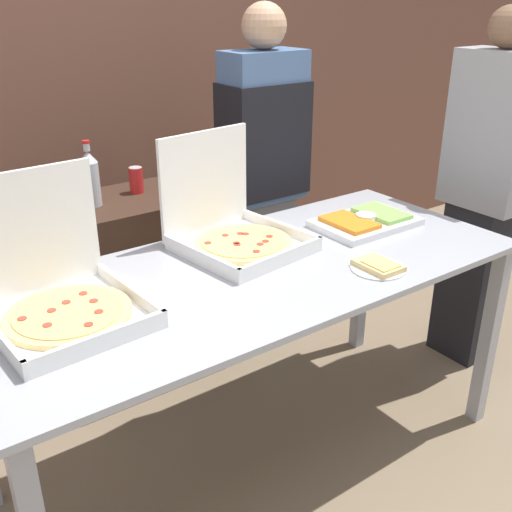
{
  "coord_description": "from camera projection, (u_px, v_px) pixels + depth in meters",
  "views": [
    {
      "loc": [
        -1.18,
        -1.64,
        1.85
      ],
      "look_at": [
        0.0,
        0.0,
        0.95
      ],
      "focal_mm": 42.0,
      "sensor_mm": 36.0,
      "label": 1
    }
  ],
  "objects": [
    {
      "name": "person_server_vest",
      "position": [
        263.0,
        169.0,
        3.03
      ],
      "size": [
        0.42,
        0.24,
        1.81
      ],
      "rotation": [
        0.0,
        0.0,
        3.14
      ],
      "color": "slate",
      "rests_on": "ground_plane"
    },
    {
      "name": "brick_wall_behind",
      "position": [
        75.0,
        80.0,
        3.29
      ],
      "size": [
        10.0,
        0.06,
        2.8
      ],
      "color": "brown",
      "rests_on": "ground_plane"
    },
    {
      "name": "veggie_tray",
      "position": [
        365.0,
        221.0,
        2.62
      ],
      "size": [
        0.44,
        0.29,
        0.05
      ],
      "color": "white",
      "rests_on": "buffet_table"
    },
    {
      "name": "paper_plate_front_right",
      "position": [
        378.0,
        266.0,
        2.21
      ],
      "size": [
        0.2,
        0.2,
        0.03
      ],
      "color": "white",
      "rests_on": "buffet_table"
    },
    {
      "name": "soda_can_colored",
      "position": [
        136.0,
        180.0,
        2.84
      ],
      "size": [
        0.07,
        0.07,
        0.12
      ],
      "color": "red",
      "rests_on": "sideboard_podium"
    },
    {
      "name": "pizza_box_near_right",
      "position": [
        234.0,
        228.0,
        2.39
      ],
      "size": [
        0.5,
        0.51,
        0.44
      ],
      "rotation": [
        0.0,
        0.0,
        0.13
      ],
      "color": "white",
      "rests_on": "buffet_table"
    },
    {
      "name": "ground_plane",
      "position": [
        256.0,
        456.0,
        2.6
      ],
      "size": [
        16.0,
        16.0,
        0.0
      ],
      "primitive_type": "plane",
      "color": "#847056"
    },
    {
      "name": "person_guest_plaid",
      "position": [
        483.0,
        190.0,
        2.97
      ],
      "size": [
        0.22,
        0.4,
        1.8
      ],
      "rotation": [
        0.0,
        0.0,
        1.57
      ],
      "color": "black",
      "rests_on": "ground_plane"
    },
    {
      "name": "sideboard_podium",
      "position": [
        130.0,
        292.0,
        2.96
      ],
      "size": [
        0.8,
        0.47,
        0.97
      ],
      "color": "#382319",
      "rests_on": "ground_plane"
    },
    {
      "name": "soda_can_silver",
      "position": [
        51.0,
        190.0,
        2.69
      ],
      "size": [
        0.07,
        0.07,
        0.12
      ],
      "color": "silver",
      "rests_on": "sideboard_podium"
    },
    {
      "name": "pizza_box_far_right",
      "position": [
        59.0,
        294.0,
        1.87
      ],
      "size": [
        0.47,
        0.49,
        0.44
      ],
      "rotation": [
        0.0,
        0.0,
        0.06
      ],
      "color": "white",
      "rests_on": "buffet_table"
    },
    {
      "name": "soda_bottle",
      "position": [
        90.0,
        178.0,
        2.64
      ],
      "size": [
        0.08,
        0.08,
        0.29
      ],
      "color": "#B7BCC1",
      "rests_on": "sideboard_podium"
    },
    {
      "name": "buffet_table",
      "position": [
        256.0,
        294.0,
        2.27
      ],
      "size": [
        2.08,
        0.89,
        0.9
      ],
      "color": "#A8AAB2",
      "rests_on": "ground_plane"
    }
  ]
}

